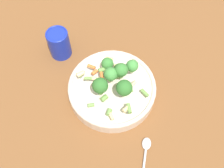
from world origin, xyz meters
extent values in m
plane|color=brown|center=(0.00, 0.00, 0.00)|extent=(3.00, 3.00, 0.00)
cylinder|color=beige|center=(0.00, 0.00, 0.02)|extent=(0.27, 0.27, 0.04)
torus|color=beige|center=(0.00, 0.00, 0.04)|extent=(0.27, 0.27, 0.01)
cylinder|color=#8CB766|center=(-0.04, 0.05, 0.06)|extent=(0.01, 0.01, 0.02)
sphere|color=#3D8438|center=(-0.04, 0.05, 0.08)|extent=(0.04, 0.04, 0.04)
cylinder|color=#8CB766|center=(0.03, 0.07, 0.06)|extent=(0.01, 0.01, 0.01)
sphere|color=#479342|center=(0.03, 0.07, 0.09)|extent=(0.04, 0.04, 0.04)
cylinder|color=#8CB766|center=(0.05, -0.02, 0.07)|extent=(0.02, 0.02, 0.02)
sphere|color=#33722D|center=(0.05, -0.02, 0.09)|extent=(0.05, 0.05, 0.05)
cylinder|color=#8CB766|center=(0.01, 0.03, 0.07)|extent=(0.01, 0.01, 0.02)
sphere|color=#3D8438|center=(0.01, 0.03, 0.10)|extent=(0.04, 0.04, 0.04)
cylinder|color=#8CB766|center=(0.01, 0.04, 0.06)|extent=(0.01, 0.01, 0.02)
sphere|color=#33722D|center=(0.01, 0.04, 0.08)|extent=(0.04, 0.04, 0.04)
cylinder|color=#8CB766|center=(-0.01, 0.01, 0.07)|extent=(0.01, 0.01, 0.02)
sphere|color=#479342|center=(-0.01, 0.01, 0.09)|extent=(0.04, 0.04, 0.04)
cylinder|color=#8CB766|center=(0.00, 0.03, 0.06)|extent=(0.01, 0.01, 0.01)
sphere|color=#479342|center=(0.00, 0.03, 0.08)|extent=(0.03, 0.03, 0.03)
cylinder|color=#8CB766|center=(-0.02, -0.04, 0.07)|extent=(0.02, 0.02, 0.02)
sphere|color=#33722D|center=(-0.02, -0.04, 0.10)|extent=(0.05, 0.05, 0.05)
cylinder|color=#729E4C|center=(0.10, 0.01, 0.06)|extent=(0.03, 0.02, 0.01)
cylinder|color=orange|center=(-0.06, 0.01, 0.06)|extent=(0.02, 0.02, 0.01)
cylinder|color=#729E4C|center=(0.03, -0.09, 0.06)|extent=(0.02, 0.02, 0.01)
cylinder|color=beige|center=(-0.10, -0.02, 0.07)|extent=(0.02, 0.03, 0.01)
cylinder|color=beige|center=(-0.04, 0.07, 0.07)|extent=(0.03, 0.02, 0.01)
cylinder|color=beige|center=(-0.01, 0.05, 0.07)|extent=(0.02, 0.02, 0.01)
cylinder|color=#729E4C|center=(0.06, -0.01, 0.06)|extent=(0.03, 0.03, 0.01)
cylinder|color=beige|center=(0.06, 0.02, 0.06)|extent=(0.02, 0.03, 0.01)
cylinder|color=beige|center=(0.07, -0.06, 0.07)|extent=(0.02, 0.02, 0.01)
cylinder|color=beige|center=(-0.05, -0.01, 0.07)|extent=(0.03, 0.02, 0.01)
cylinder|color=#729E4C|center=(-0.04, 0.03, 0.07)|extent=(0.03, 0.03, 0.01)
cylinder|color=beige|center=(0.04, -0.09, 0.06)|extent=(0.03, 0.02, 0.01)
cylinder|color=orange|center=(-0.04, 0.01, 0.07)|extent=(0.02, 0.02, 0.01)
cylinder|color=#729E4C|center=(-0.07, -0.02, 0.07)|extent=(0.02, 0.02, 0.01)
cylinder|color=#729E4C|center=(-0.09, -0.01, 0.06)|extent=(0.01, 0.02, 0.01)
cylinder|color=#729E4C|center=(0.08, -0.06, 0.07)|extent=(0.03, 0.03, 0.01)
cylinder|color=orange|center=(-0.08, 0.02, 0.07)|extent=(0.03, 0.01, 0.01)
cylinder|color=orange|center=(-0.02, 0.03, 0.06)|extent=(0.02, 0.03, 0.01)
cylinder|color=#729E4C|center=(-0.02, -0.09, 0.06)|extent=(0.02, 0.02, 0.01)
cylinder|color=#729E4C|center=(0.00, -0.05, 0.06)|extent=(0.02, 0.02, 0.01)
cylinder|color=#192DAD|center=(-0.23, 0.07, 0.05)|extent=(0.07, 0.07, 0.10)
torus|color=#192DAD|center=(-0.23, 0.07, 0.10)|extent=(0.07, 0.07, 0.01)
ellipsoid|color=silver|center=(0.16, -0.11, 0.01)|extent=(0.03, 0.04, 0.01)
camera|label=1|loc=(0.17, -0.35, 0.74)|focal=42.00mm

